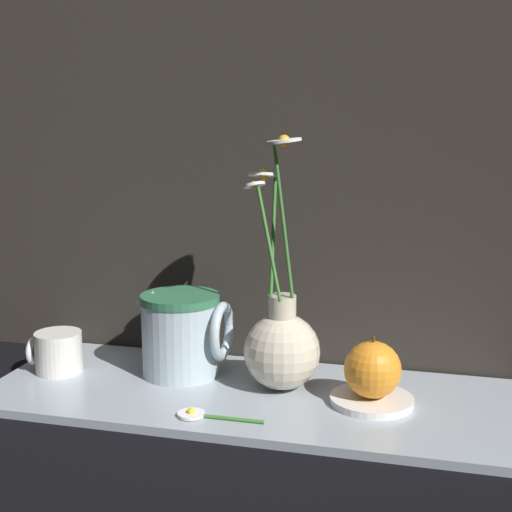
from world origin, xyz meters
TOP-DOWN VIEW (x-y plane):
  - ground_plane at (0.00, 0.00)m, footprint 6.00×6.00m
  - shelf at (0.00, 0.00)m, footprint 0.74×0.29m
  - backdrop_wall at (0.00, 0.16)m, footprint 1.24×0.02m
  - vase_with_flowers at (0.05, 0.03)m, footprint 0.11×0.12m
  - yellow_mug at (-0.30, 0.01)m, footprint 0.08×0.07m
  - ceramic_pitcher at (-0.11, 0.05)m, footprint 0.14×0.12m
  - saucer_plate at (0.18, 0.00)m, footprint 0.11×0.11m
  - orange_fruit at (0.18, 0.00)m, footprint 0.08×0.08m
  - loose_daisy at (-0.03, -0.10)m, footprint 0.12×0.04m

SIDE VIEW (x-z plane):
  - ground_plane at x=0.00m, z-range 0.00..0.00m
  - shelf at x=0.00m, z-range 0.00..0.01m
  - loose_daisy at x=-0.03m, z-range 0.01..0.02m
  - saucer_plate at x=0.18m, z-range 0.01..0.02m
  - yellow_mug at x=-0.30m, z-range 0.01..0.07m
  - orange_fruit at x=0.18m, z-range 0.02..0.10m
  - vase_with_flowers at x=0.05m, z-range -0.10..0.26m
  - ceramic_pitcher at x=-0.11m, z-range 0.01..0.15m
  - backdrop_wall at x=0.00m, z-range 0.00..1.10m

